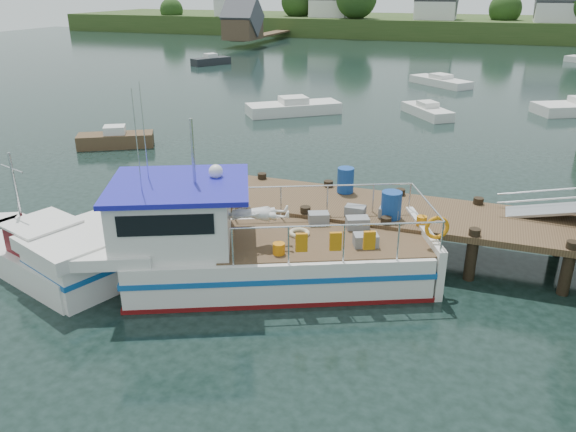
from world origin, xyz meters
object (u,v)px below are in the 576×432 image
(lobster_boat, at_px, (228,248))
(moored_a, at_px, (293,107))
(moored_e, at_px, (211,61))
(work_boat, at_px, (34,251))
(moored_d, at_px, (440,81))
(moored_b, at_px, (427,111))
(dock, at_px, (554,200))
(moored_rowboat, at_px, (116,139))

(lobster_boat, height_order, moored_a, lobster_boat)
(lobster_boat, distance_m, moored_e, 47.40)
(work_boat, distance_m, moored_d, 38.81)
(moored_d, bearing_deg, moored_b, -108.79)
(work_boat, height_order, moored_e, work_boat)
(lobster_boat, distance_m, work_boat, 5.99)
(lobster_boat, bearing_deg, moored_d, 62.28)
(dock, distance_m, moored_e, 48.97)
(moored_b, bearing_deg, dock, -55.99)
(moored_rowboat, height_order, moored_d, moored_rowboat)
(moored_d, bearing_deg, moored_e, 147.13)
(moored_a, bearing_deg, dock, -69.33)
(moored_e, bearing_deg, work_boat, -48.75)
(moored_a, xyz_separation_m, moored_d, (8.02, 14.76, -0.06))
(dock, height_order, moored_rowboat, dock)
(lobster_boat, bearing_deg, moored_b, 59.51)
(work_boat, bearing_deg, moored_a, 107.67)
(lobster_boat, bearing_deg, work_boat, 167.92)
(moored_a, bearing_deg, lobster_boat, -92.79)
(moored_rowboat, bearing_deg, work_boat, -64.18)
(lobster_boat, relative_size, moored_d, 2.04)
(dock, xyz_separation_m, moored_a, (-14.18, 18.23, -1.83))
(work_boat, bearing_deg, moored_e, 128.52)
(moored_a, height_order, moored_e, moored_e)
(dock, bearing_deg, lobster_boat, -156.49)
(moored_b, bearing_deg, moored_a, -146.93)
(work_boat, height_order, moored_b, work_boat)
(work_boat, relative_size, moored_a, 1.09)
(lobster_boat, relative_size, moored_a, 1.85)
(moored_d, bearing_deg, moored_a, -139.00)
(dock, xyz_separation_m, moored_rowboat, (-20.30, 7.39, -1.83))
(moored_rowboat, xyz_separation_m, moored_a, (6.12, 10.83, 0.00))
(lobster_boat, height_order, moored_d, lobster_boat)
(moored_a, height_order, moored_d, moored_a)
(moored_d, bearing_deg, moored_rowboat, -139.39)
(moored_a, relative_size, moored_b, 1.41)
(lobster_boat, xyz_separation_m, moored_d, (2.38, 36.70, -0.67))
(work_boat, bearing_deg, moored_d, 95.93)
(moored_d, bearing_deg, work_boat, -122.70)
(lobster_boat, relative_size, moored_rowboat, 2.83)
(moored_rowboat, distance_m, moored_b, 19.52)
(lobster_boat, bearing_deg, moored_e, 93.51)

